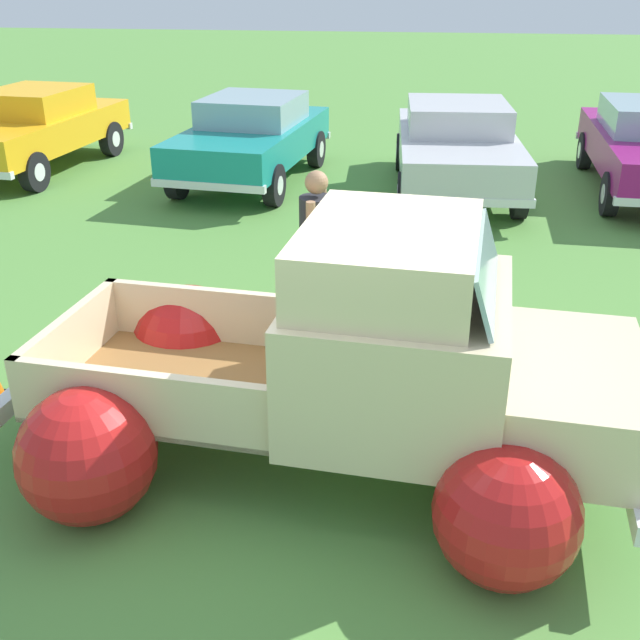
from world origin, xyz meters
TOP-DOWN VIEW (x-y plane):
  - ground_plane at (0.00, 0.00)m, footprint 80.00×80.00m
  - vintage_pickup_truck at (0.39, -0.03)m, footprint 4.76×3.08m
  - show_car_0 at (-6.31, 8.35)m, footprint 2.18×4.39m
  - show_car_1 at (-2.22, 8.05)m, footprint 2.27×4.30m
  - show_car_2 at (1.25, 7.88)m, footprint 2.11×4.51m
  - spectator_0 at (-0.26, 2.16)m, footprint 0.38×0.54m

SIDE VIEW (x-z plane):
  - ground_plane at x=0.00m, z-range 0.00..0.00m
  - vintage_pickup_truck at x=0.39m, z-range -0.22..1.74m
  - show_car_0 at x=-6.31m, z-range 0.06..1.49m
  - show_car_1 at x=-2.22m, z-range 0.06..1.49m
  - show_car_2 at x=1.25m, z-range 0.07..1.50m
  - spectator_0 at x=-0.26m, z-range 0.12..1.83m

